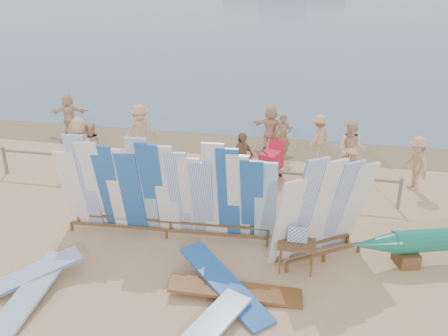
% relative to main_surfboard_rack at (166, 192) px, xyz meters
% --- Properties ---
extents(ground, '(160.00, 160.00, 0.00)m').
position_rel_main_surfboard_rack_xyz_m(ground, '(-0.22, -0.45, -1.18)').
color(ground, tan).
rests_on(ground, ground).
extents(wet_sand_strip, '(40.00, 2.60, 0.01)m').
position_rel_main_surfboard_rack_xyz_m(wet_sand_strip, '(-0.22, 6.75, -1.18)').
color(wet_sand_strip, olive).
rests_on(wet_sand_strip, ground).
extents(fence, '(12.08, 0.08, 0.90)m').
position_rel_main_surfboard_rack_xyz_m(fence, '(-0.22, 2.55, -0.54)').
color(fence, '#746A57').
rests_on(fence, ground).
extents(main_surfboard_rack, '(5.32, 0.97, 2.64)m').
position_rel_main_surfboard_rack_xyz_m(main_surfboard_rack, '(0.00, 0.00, 0.00)').
color(main_surfboard_rack, brown).
rests_on(main_surfboard_rack, ground).
extents(side_surfboard_rack, '(2.25, 1.86, 2.64)m').
position_rel_main_surfboard_rack_xyz_m(side_surfboard_rack, '(3.69, -0.28, 0.02)').
color(side_surfboard_rack, brown).
rests_on(side_surfboard_rack, ground).
extents(vendor_table, '(0.82, 0.59, 1.08)m').
position_rel_main_surfboard_rack_xyz_m(vendor_table, '(3.20, -0.87, -0.82)').
color(vendor_table, brown).
rests_on(vendor_table, ground).
extents(flat_board_e, '(2.28, 2.31, 0.43)m').
position_rel_main_surfboard_rack_xyz_m(flat_board_e, '(-2.41, -2.69, -1.18)').
color(flat_board_e, white).
rests_on(flat_board_e, ground).
extents(flat_board_d, '(2.32, 2.27, 0.42)m').
position_rel_main_surfboard_rack_xyz_m(flat_board_d, '(1.82, -1.94, -1.18)').
color(flat_board_d, '#235CAF').
rests_on(flat_board_d, ground).
extents(flat_board_a, '(0.57, 2.69, 0.37)m').
position_rel_main_surfboard_rack_xyz_m(flat_board_a, '(-1.90, -3.12, -1.18)').
color(flat_board_a, '#7FB0CC').
rests_on(flat_board_a, ground).
extents(flat_board_c, '(2.74, 0.77, 0.24)m').
position_rel_main_surfboard_rack_xyz_m(flat_board_c, '(2.06, -2.01, -1.18)').
color(flat_board_c, brown).
rests_on(flat_board_c, ground).
extents(beach_chair_left, '(0.68, 0.70, 0.85)m').
position_rel_main_surfboard_rack_xyz_m(beach_chair_left, '(1.24, 3.29, -0.93)').
color(beach_chair_left, red).
rests_on(beach_chair_left, ground).
extents(beach_chair_right, '(0.59, 0.61, 0.84)m').
position_rel_main_surfboard_rack_xyz_m(beach_chair_right, '(1.20, 3.16, -0.93)').
color(beach_chair_right, red).
rests_on(beach_chair_right, ground).
extents(stroller, '(0.84, 1.01, 1.19)m').
position_rel_main_surfboard_rack_xyz_m(stroller, '(2.14, 3.83, -0.70)').
color(stroller, red).
rests_on(stroller, ground).
extents(beachgoer_9, '(0.89, 1.09, 1.58)m').
position_rel_main_surfboard_rack_xyz_m(beachgoer_9, '(3.53, 5.81, -0.39)').
color(beachgoer_9, tan).
rests_on(beachgoer_9, ground).
extents(beachgoer_3, '(1.24, 1.14, 1.85)m').
position_rel_main_surfboard_rack_xyz_m(beachgoer_3, '(-2.49, 4.86, -0.25)').
color(beachgoer_3, tan).
rests_on(beachgoer_3, ground).
extents(beachgoer_7, '(0.62, 0.42, 1.57)m').
position_rel_main_surfboard_rack_xyz_m(beachgoer_7, '(2.32, 5.67, -0.39)').
color(beachgoer_7, '#8C6042').
rests_on(beachgoer_7, ground).
extents(beachgoer_4, '(0.91, 1.03, 1.65)m').
position_rel_main_surfboard_rack_xyz_m(beachgoer_4, '(1.29, 3.26, -0.35)').
color(beachgoer_4, '#8C6042').
rests_on(beachgoer_4, ground).
extents(beachgoer_8, '(0.95, 0.67, 1.78)m').
position_rel_main_surfboard_rack_xyz_m(beachgoer_8, '(4.53, 4.58, -0.28)').
color(beachgoer_8, beige).
rests_on(beachgoer_8, ground).
extents(beachgoer_0, '(0.88, 0.97, 1.83)m').
position_rel_main_surfboard_rack_xyz_m(beachgoer_0, '(-3.84, 3.15, -0.26)').
color(beachgoer_0, tan).
rests_on(beachgoer_0, ground).
extents(beachgoer_11, '(1.55, 0.91, 1.59)m').
position_rel_main_surfboard_rack_xyz_m(beachgoer_11, '(-6.14, 6.63, -0.38)').
color(beachgoer_11, beige).
rests_on(beachgoer_11, ground).
extents(beachgoer_5, '(1.60, 0.87, 1.65)m').
position_rel_main_surfboard_rack_xyz_m(beachgoer_5, '(1.83, 6.40, -0.35)').
color(beachgoer_5, beige).
rests_on(beachgoer_5, ground).
extents(beachgoer_2, '(0.86, 0.75, 1.61)m').
position_rel_main_surfboard_rack_xyz_m(beachgoer_2, '(-3.61, 3.37, -0.37)').
color(beachgoer_2, beige).
rests_on(beachgoer_2, ground).
extents(beachgoer_extra_0, '(0.82, 1.15, 1.65)m').
position_rel_main_surfboard_rack_xyz_m(beachgoer_extra_0, '(6.37, 3.97, -0.35)').
color(beachgoer_extra_0, tan).
rests_on(beachgoer_extra_0, ground).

